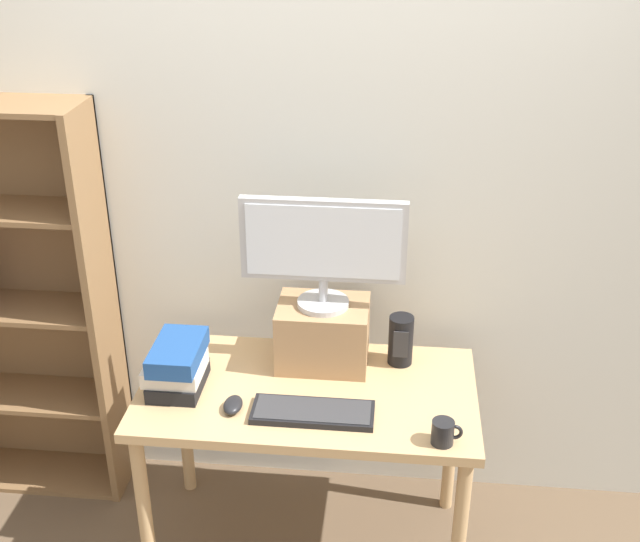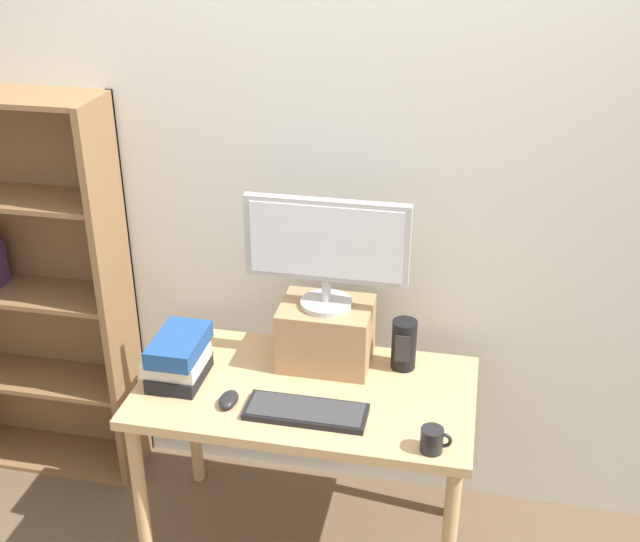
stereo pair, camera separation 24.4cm
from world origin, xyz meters
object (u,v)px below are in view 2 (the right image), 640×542
object	(u,v)px
computer_mouse	(229,399)
desk_speaker	(404,345)
keyboard	(306,412)
computer_monitor	(326,247)
coffee_mug	(433,440)
riser_box	(326,334)
book_stack	(178,358)
bookshelf_unit	(24,287)
desk	(306,409)

from	to	relation	value
computer_mouse	desk_speaker	xyz separation A→B (m)	(0.56, 0.35, 0.08)
keyboard	computer_mouse	world-z (taller)	computer_mouse
computer_mouse	desk_speaker	size ratio (longest dim) A/B	0.55
computer_monitor	coffee_mug	size ratio (longest dim) A/B	5.79
computer_monitor	coffee_mug	world-z (taller)	computer_monitor
riser_box	computer_mouse	size ratio (longest dim) A/B	3.16
riser_box	book_stack	world-z (taller)	riser_box
keyboard	coffee_mug	xyz separation A→B (m)	(0.43, -0.10, 0.03)
bookshelf_unit	coffee_mug	size ratio (longest dim) A/B	16.52
computer_monitor	riser_box	bearing A→B (deg)	90.00
riser_box	desk	bearing A→B (deg)	-101.46
desk	desk_speaker	world-z (taller)	desk_speaker
riser_box	keyboard	size ratio (longest dim) A/B	0.80
desk	computer_mouse	xyz separation A→B (m)	(-0.24, -0.15, 0.11)
desk	desk_speaker	bearing A→B (deg)	32.39
riser_box	keyboard	distance (m)	0.35
riser_box	desk_speaker	distance (m)	0.29
keyboard	book_stack	bearing A→B (deg)	166.91
keyboard	desk_speaker	xyz separation A→B (m)	(0.28, 0.36, 0.08)
book_stack	computer_mouse	bearing A→B (deg)	-26.57
desk	book_stack	world-z (taller)	book_stack
desk	computer_monitor	distance (m)	0.59
computer_monitor	coffee_mug	bearing A→B (deg)	-45.56
riser_box	desk_speaker	world-z (taller)	riser_box
riser_box	desk_speaker	xyz separation A→B (m)	(0.28, 0.02, -0.02)
computer_mouse	coffee_mug	distance (m)	0.71
keyboard	coffee_mug	world-z (taller)	coffee_mug
bookshelf_unit	book_stack	distance (m)	0.87
bookshelf_unit	computer_mouse	world-z (taller)	bookshelf_unit
riser_box	computer_monitor	bearing A→B (deg)	-90.00
computer_mouse	desk_speaker	world-z (taller)	desk_speaker
desk	desk_speaker	size ratio (longest dim) A/B	6.22
keyboard	desk	bearing A→B (deg)	103.39
computer_monitor	keyboard	size ratio (longest dim) A/B	1.41
computer_mouse	coffee_mug	world-z (taller)	coffee_mug
riser_box	coffee_mug	distance (m)	0.62
computer_monitor	computer_mouse	xyz separation A→B (m)	(-0.27, -0.33, -0.45)
desk	keyboard	size ratio (longest dim) A/B	2.89
keyboard	riser_box	bearing A→B (deg)	89.87
desk	bookshelf_unit	distance (m)	1.31
computer_monitor	computer_mouse	size ratio (longest dim) A/B	5.56
bookshelf_unit	computer_mouse	bearing A→B (deg)	-24.43
desk	desk_speaker	xyz separation A→B (m)	(0.32, 0.20, 0.19)
desk	computer_mouse	distance (m)	0.30
bookshelf_unit	keyboard	xyz separation A→B (m)	(1.29, -0.47, -0.10)
desk	computer_monitor	size ratio (longest dim) A/B	2.05
desk	coffee_mug	xyz separation A→B (m)	(0.46, -0.25, 0.13)
book_stack	bookshelf_unit	bearing A→B (deg)	156.16
desk	coffee_mug	world-z (taller)	coffee_mug
riser_box	keyboard	world-z (taller)	riser_box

